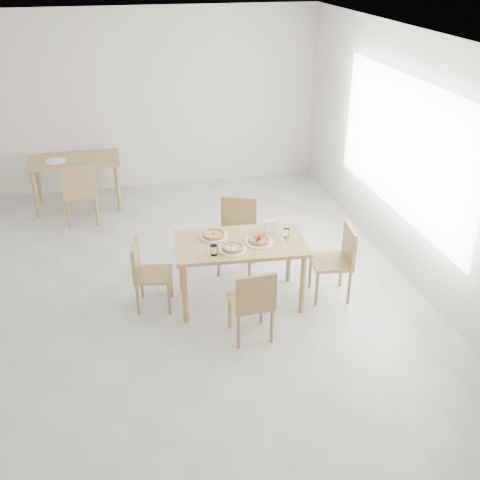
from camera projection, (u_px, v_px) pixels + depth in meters
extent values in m
plane|color=beige|center=(156.00, 300.00, 6.37)|extent=(7.00, 7.00, 0.00)
plane|color=white|center=(134.00, 41.00, 5.06)|extent=(7.00, 7.00, 0.00)
plane|color=silver|center=(129.00, 102.00, 8.73)|extent=(6.00, 0.00, 6.00)
plane|color=silver|center=(201.00, 455.00, 2.69)|extent=(6.00, 0.00, 6.00)
plane|color=silver|center=(415.00, 163.00, 6.30)|extent=(0.00, 7.00, 7.00)
cube|color=white|center=(402.00, 146.00, 6.51)|extent=(1.60, 0.02, 3.20)
cube|color=tan|center=(240.00, 243.00, 6.03)|extent=(1.45, 0.89, 0.04)
cylinder|color=tan|center=(185.00, 294.00, 5.83)|extent=(0.06, 0.06, 0.71)
cylinder|color=tan|center=(303.00, 284.00, 6.00)|extent=(0.06, 0.06, 0.71)
cylinder|color=tan|center=(181.00, 263.00, 6.40)|extent=(0.06, 0.06, 0.71)
cylinder|color=tan|center=(289.00, 255.00, 6.57)|extent=(0.06, 0.06, 0.71)
cube|color=tan|center=(251.00, 301.00, 5.61)|extent=(0.43, 0.43, 0.04)
cube|color=tan|center=(256.00, 293.00, 5.35)|extent=(0.41, 0.06, 0.38)
cylinder|color=tan|center=(261.00, 307.00, 5.90)|extent=(0.03, 0.03, 0.39)
cylinder|color=tan|center=(230.00, 312.00, 5.81)|extent=(0.03, 0.03, 0.39)
cylinder|color=tan|center=(272.00, 326.00, 5.60)|extent=(0.03, 0.03, 0.39)
cylinder|color=tan|center=(239.00, 332.00, 5.52)|extent=(0.03, 0.03, 0.39)
cube|color=tan|center=(236.00, 237.00, 6.76)|extent=(0.57, 0.57, 0.04)
cube|color=tan|center=(239.00, 213.00, 6.83)|extent=(0.42, 0.20, 0.42)
cylinder|color=tan|center=(219.00, 261.00, 6.73)|extent=(0.04, 0.04, 0.43)
cylinder|color=tan|center=(250.00, 263.00, 6.68)|extent=(0.04, 0.04, 0.43)
cylinder|color=tan|center=(224.00, 246.00, 7.06)|extent=(0.04, 0.04, 0.43)
cylinder|color=tan|center=(254.00, 248.00, 7.01)|extent=(0.04, 0.04, 0.43)
cube|color=tan|center=(154.00, 275.00, 6.09)|extent=(0.46, 0.46, 0.04)
cube|color=tan|center=(136.00, 259.00, 5.98)|extent=(0.11, 0.39, 0.37)
cylinder|color=tan|center=(169.00, 299.00, 6.04)|extent=(0.03, 0.03, 0.38)
cylinder|color=tan|center=(171.00, 282.00, 6.34)|extent=(0.03, 0.03, 0.38)
cylinder|color=tan|center=(138.00, 300.00, 6.03)|extent=(0.03, 0.03, 0.38)
cylinder|color=tan|center=(142.00, 283.00, 6.33)|extent=(0.03, 0.03, 0.38)
cube|color=tan|center=(331.00, 262.00, 6.26)|extent=(0.48, 0.48, 0.04)
cube|color=tan|center=(350.00, 244.00, 6.17)|extent=(0.10, 0.43, 0.41)
cylinder|color=tan|center=(310.00, 272.00, 6.51)|extent=(0.04, 0.04, 0.42)
cylinder|color=tan|center=(317.00, 289.00, 6.19)|extent=(0.04, 0.04, 0.42)
cylinder|color=tan|center=(341.00, 271.00, 6.54)|extent=(0.04, 0.04, 0.42)
cylinder|color=tan|center=(349.00, 287.00, 6.22)|extent=(0.04, 0.04, 0.42)
cylinder|color=white|center=(214.00, 236.00, 6.11)|extent=(0.30, 0.30, 0.02)
cylinder|color=white|center=(233.00, 250.00, 5.84)|extent=(0.29, 0.29, 0.02)
cylinder|color=white|center=(259.00, 242.00, 5.99)|extent=(0.31, 0.31, 0.02)
cylinder|color=tan|center=(214.00, 235.00, 6.10)|extent=(0.33, 0.33, 0.01)
torus|color=tan|center=(214.00, 234.00, 6.10)|extent=(0.33, 0.33, 0.03)
cylinder|color=orange|center=(214.00, 234.00, 6.10)|extent=(0.25, 0.25, 0.01)
ellipsoid|color=#175E15|center=(213.00, 234.00, 6.09)|extent=(0.05, 0.05, 0.01)
cylinder|color=tan|center=(233.00, 248.00, 5.83)|extent=(0.29, 0.29, 0.01)
torus|color=tan|center=(233.00, 248.00, 5.83)|extent=(0.30, 0.30, 0.03)
cylinder|color=white|center=(233.00, 248.00, 5.83)|extent=(0.22, 0.22, 0.01)
cylinder|color=tan|center=(259.00, 241.00, 5.98)|extent=(0.30, 0.30, 0.01)
torus|color=tan|center=(259.00, 240.00, 5.98)|extent=(0.30, 0.30, 0.03)
cylinder|color=orange|center=(259.00, 240.00, 5.98)|extent=(0.22, 0.22, 0.01)
cylinder|color=white|center=(286.00, 233.00, 6.09)|extent=(0.07, 0.07, 0.09)
cylinder|color=white|center=(214.00, 250.00, 5.74)|extent=(0.08, 0.08, 0.10)
cube|color=silver|center=(269.00, 232.00, 6.21)|extent=(0.13, 0.07, 0.01)
cube|color=white|center=(270.00, 226.00, 6.17)|extent=(0.12, 0.06, 0.13)
cube|color=silver|center=(287.00, 238.00, 6.08)|extent=(0.06, 0.16, 0.01)
cube|color=silver|center=(209.00, 253.00, 5.79)|extent=(0.04, 0.19, 0.01)
cube|color=tan|center=(74.00, 160.00, 8.35)|extent=(1.34, 0.78, 0.04)
cylinder|color=tan|center=(35.00, 195.00, 8.14)|extent=(0.06, 0.06, 0.71)
cylinder|color=tan|center=(118.00, 188.00, 8.39)|extent=(0.06, 0.06, 0.71)
cylinder|color=tan|center=(38.00, 180.00, 8.66)|extent=(0.06, 0.06, 0.71)
cylinder|color=tan|center=(116.00, 173.00, 8.92)|extent=(0.06, 0.06, 0.71)
cube|color=tan|center=(80.00, 192.00, 7.96)|extent=(0.47, 0.47, 0.04)
cube|color=tan|center=(78.00, 181.00, 7.67)|extent=(0.46, 0.06, 0.43)
cylinder|color=tan|center=(96.00, 201.00, 8.28)|extent=(0.04, 0.04, 0.44)
cylinder|color=tan|center=(69.00, 204.00, 8.20)|extent=(0.04, 0.04, 0.44)
cylinder|color=tan|center=(97.00, 212.00, 7.95)|extent=(0.04, 0.04, 0.44)
cylinder|color=tan|center=(68.00, 215.00, 7.86)|extent=(0.04, 0.04, 0.44)
cube|color=tan|center=(79.00, 165.00, 9.11)|extent=(0.49, 0.49, 0.04)
cube|color=tan|center=(81.00, 149.00, 9.17)|extent=(0.40, 0.14, 0.38)
cylinder|color=tan|center=(68.00, 181.00, 9.07)|extent=(0.03, 0.03, 0.39)
cylinder|color=tan|center=(89.00, 181.00, 9.05)|extent=(0.03, 0.03, 0.39)
cylinder|color=tan|center=(74.00, 173.00, 9.37)|extent=(0.03, 0.03, 0.39)
cylinder|color=tan|center=(94.00, 173.00, 9.35)|extent=(0.03, 0.03, 0.39)
cylinder|color=white|center=(56.00, 161.00, 8.24)|extent=(0.29, 0.29, 0.02)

